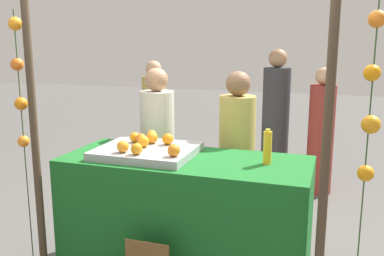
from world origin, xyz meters
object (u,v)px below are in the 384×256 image
object	(u,v)px
orange_1	(123,146)
juice_bottle	(267,147)
orange_0	(143,142)
stall_counter	(186,218)
vendor_right	(236,167)
vendor_left	(158,158)

from	to	relation	value
orange_1	juice_bottle	distance (m)	1.04
orange_1	orange_0	bearing A→B (deg)	67.86
orange_0	orange_1	size ratio (longest dim) A/B	1.00
stall_counter	orange_0	distance (m)	0.67
orange_1	juice_bottle	size ratio (longest dim) A/B	0.35
stall_counter	vendor_right	world-z (taller)	vendor_right
juice_bottle	vendor_right	distance (m)	0.76
orange_0	vendor_right	distance (m)	0.93
stall_counter	vendor_right	distance (m)	0.72
orange_0	juice_bottle	world-z (taller)	juice_bottle
stall_counter	juice_bottle	distance (m)	0.84
vendor_right	orange_0	bearing A→B (deg)	-132.12
stall_counter	orange_1	distance (m)	0.74
orange_1	stall_counter	bearing A→B (deg)	25.79
stall_counter	vendor_right	bearing A→B (deg)	68.71
stall_counter	vendor_right	size ratio (longest dim) A/B	1.18
vendor_left	stall_counter	bearing A→B (deg)	-52.23
juice_bottle	stall_counter	bearing A→B (deg)	-175.46
orange_0	orange_1	bearing A→B (deg)	-112.14
orange_0	vendor_left	distance (m)	0.76
vendor_left	orange_1	bearing A→B (deg)	-83.80
orange_0	vendor_left	xyz separation A→B (m)	(-0.17, 0.66, -0.32)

